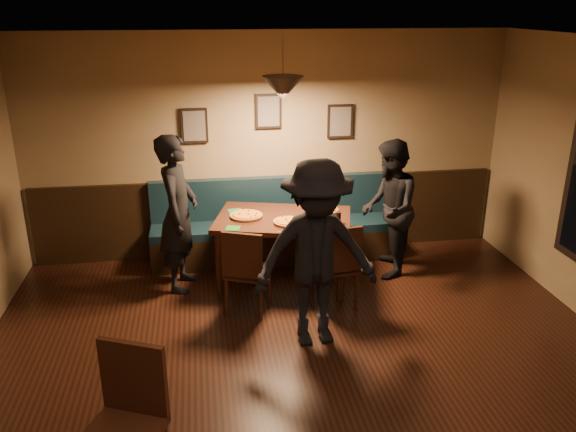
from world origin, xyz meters
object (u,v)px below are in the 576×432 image
(soda_glass, at_px, (338,218))
(diner_right, at_px, (389,209))
(cafe_chair_far, at_px, (121,432))
(booth_bench, at_px, (272,222))
(chair_near_right, at_px, (335,264))
(chair_near_left, at_px, (248,269))
(diner_left, at_px, (178,214))
(tabasco_bottle, at_px, (332,213))
(dining_table, at_px, (283,250))
(diner_front, at_px, (316,255))

(soda_glass, bearing_deg, diner_right, 25.36)
(soda_glass, xyz_separation_m, cafe_chair_far, (-2.06, -2.71, -0.34))
(booth_bench, distance_m, chair_near_right, 1.37)
(chair_near_left, distance_m, cafe_chair_far, 2.59)
(cafe_chair_far, bearing_deg, diner_left, -71.96)
(diner_right, height_order, soda_glass, diner_right)
(chair_near_left, bearing_deg, soda_glass, 39.81)
(tabasco_bottle, bearing_deg, diner_left, 174.61)
(diner_right, xyz_separation_m, cafe_chair_far, (-2.75, -3.03, -0.29))
(dining_table, height_order, cafe_chair_far, cafe_chair_far)
(diner_right, relative_size, diner_front, 0.90)
(chair_near_right, bearing_deg, tabasco_bottle, 72.40)
(diner_right, bearing_deg, chair_near_right, -35.17)
(dining_table, height_order, chair_near_left, chair_near_left)
(diner_left, relative_size, diner_front, 0.98)
(booth_bench, bearing_deg, diner_right, -24.82)
(diner_left, bearing_deg, chair_near_right, -101.14)
(chair_near_right, distance_m, soda_glass, 0.53)
(chair_near_left, relative_size, diner_left, 0.54)
(diner_front, bearing_deg, tabasco_bottle, 65.90)
(diner_right, bearing_deg, booth_bench, -100.23)
(tabasco_bottle, bearing_deg, diner_right, 11.40)
(tabasco_bottle, bearing_deg, cafe_chair_far, -125.11)
(booth_bench, distance_m, cafe_chair_far, 3.91)
(booth_bench, height_order, soda_glass, booth_bench)
(chair_near_right, height_order, soda_glass, chair_near_right)
(tabasco_bottle, bearing_deg, chair_near_right, -98.91)
(diner_left, bearing_deg, diner_front, -124.77)
(dining_table, xyz_separation_m, tabasco_bottle, (0.55, -0.09, 0.46))
(chair_near_left, height_order, diner_left, diner_left)
(diner_left, xyz_separation_m, tabasco_bottle, (1.71, -0.16, -0.03))
(chair_near_right, relative_size, tabasco_bottle, 8.58)
(chair_near_right, height_order, diner_left, diner_left)
(booth_bench, height_order, cafe_chair_far, cafe_chair_far)
(chair_near_left, distance_m, diner_front, 1.00)
(booth_bench, relative_size, dining_table, 2.00)
(diner_left, height_order, soda_glass, diner_left)
(chair_near_left, relative_size, tabasco_bottle, 8.57)
(chair_near_right, height_order, diner_right, diner_right)
(diner_front, bearing_deg, diner_right, 45.18)
(booth_bench, relative_size, chair_near_right, 3.13)
(booth_bench, bearing_deg, soda_glass, -56.57)
(diner_right, relative_size, cafe_chair_far, 1.55)
(chair_near_right, relative_size, cafe_chair_far, 0.91)
(diner_front, height_order, cafe_chair_far, diner_front)
(dining_table, bearing_deg, cafe_chair_far, -101.48)
(chair_near_right, distance_m, diner_left, 1.82)
(chair_near_right, distance_m, diner_right, 1.10)
(diner_right, bearing_deg, cafe_chair_far, -27.55)
(dining_table, bearing_deg, diner_right, 17.32)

